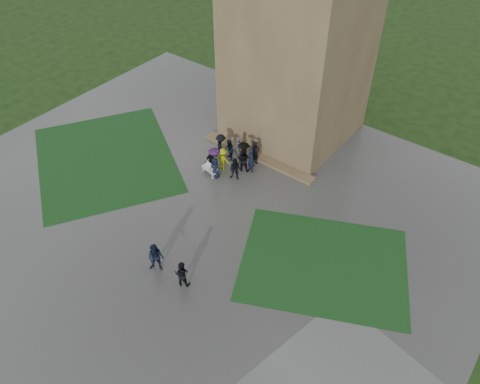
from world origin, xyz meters
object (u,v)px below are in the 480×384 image
Objects in this scene: pedestrian_mid at (156,258)px; pedestrian_near at (182,274)px; tower at (302,12)px; bench at (210,169)px.

pedestrian_mid reaches higher than pedestrian_near.
tower is 11.69m from bench.
tower reaches higher than bench.
bench is at bearing -101.40° from tower.
pedestrian_mid is (1.44, -15.81, -8.05)m from tower.
bench is 8.60m from pedestrian_mid.
bench is at bearing -83.33° from pedestrian_near.
bench is at bearing 81.51° from pedestrian_mid.
tower is 9.69× the size of pedestrian_mid.
tower is at bearing 91.90° from bench.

